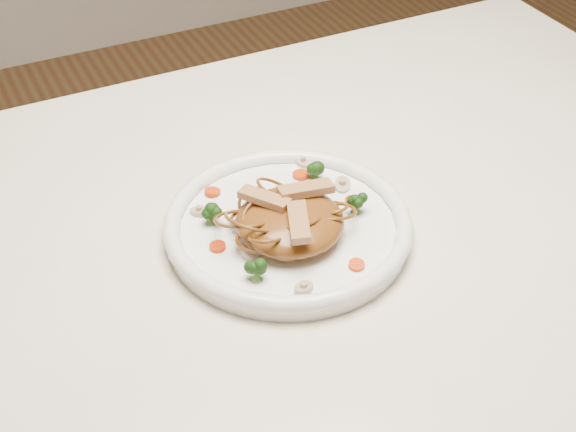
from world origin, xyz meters
name	(u,v)px	position (x,y,z in m)	size (l,w,h in m)	color
table	(319,269)	(0.00, 0.00, 0.65)	(1.20, 0.80, 0.75)	white
plate	(288,231)	(-0.06, -0.03, 0.76)	(0.28, 0.28, 0.02)	white
noodle_mound	(290,221)	(-0.06, -0.04, 0.78)	(0.12, 0.12, 0.04)	brown
chicken_a	(306,189)	(-0.04, -0.03, 0.81)	(0.06, 0.02, 0.01)	tan
chicken_b	(264,198)	(-0.08, -0.02, 0.81)	(0.06, 0.02, 0.01)	tan
chicken_c	(299,222)	(-0.07, -0.08, 0.81)	(0.06, 0.02, 0.01)	tan
broccoli_0	(313,168)	(0.01, 0.04, 0.78)	(0.02, 0.02, 0.03)	#14340A
broccoli_1	(211,213)	(-0.14, 0.01, 0.78)	(0.03, 0.03, 0.03)	#14340A
broccoli_2	(256,269)	(-0.13, -0.10, 0.78)	(0.03, 0.03, 0.03)	#14340A
broccoli_3	(357,201)	(0.02, -0.04, 0.78)	(0.03, 0.03, 0.03)	#14340A
carrot_0	(301,175)	(0.00, 0.05, 0.77)	(0.02, 0.02, 0.01)	red
carrot_1	(218,247)	(-0.15, -0.03, 0.77)	(0.02, 0.02, 0.01)	red
carrot_2	(352,200)	(0.03, -0.02, 0.77)	(0.02, 0.02, 0.01)	red
carrot_3	(212,192)	(-0.11, 0.06, 0.77)	(0.02, 0.02, 0.01)	red
carrot_4	(356,265)	(-0.02, -0.13, 0.77)	(0.02, 0.02, 0.01)	red
mushroom_0	(304,288)	(-0.09, -0.13, 0.77)	(0.02, 0.02, 0.01)	beige
mushroom_1	(342,185)	(0.03, 0.01, 0.77)	(0.03, 0.03, 0.01)	beige
mushroom_2	(199,212)	(-0.14, 0.04, 0.77)	(0.02, 0.02, 0.01)	beige
mushroom_3	(303,162)	(0.01, 0.07, 0.77)	(0.02, 0.02, 0.01)	beige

